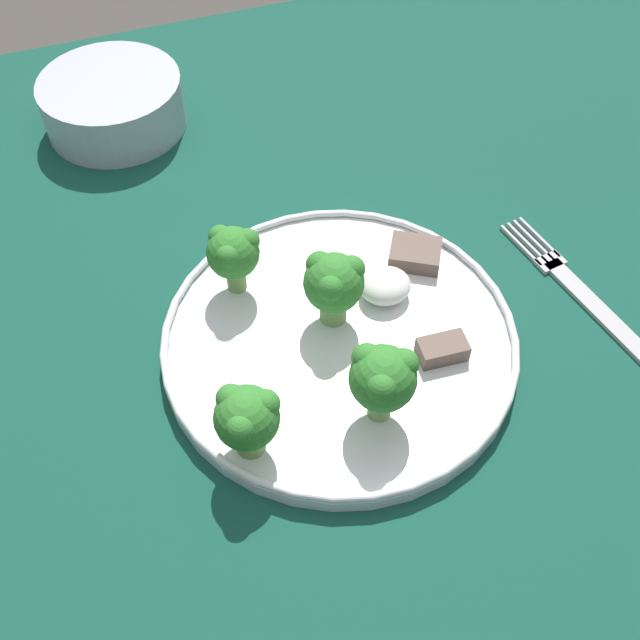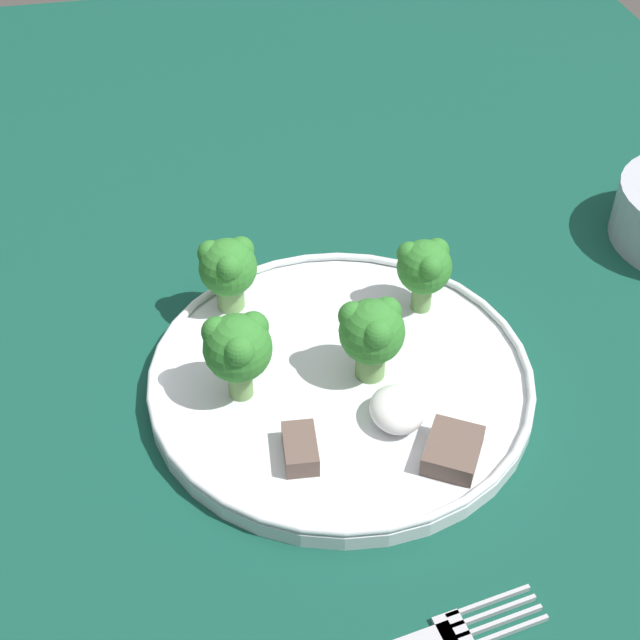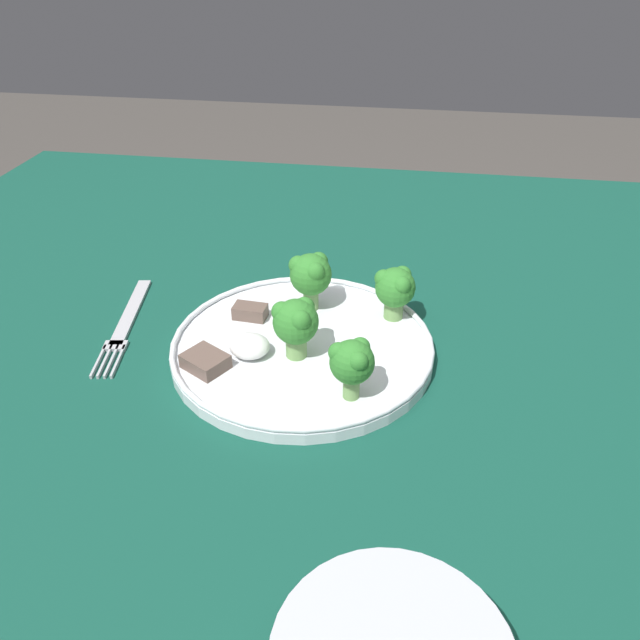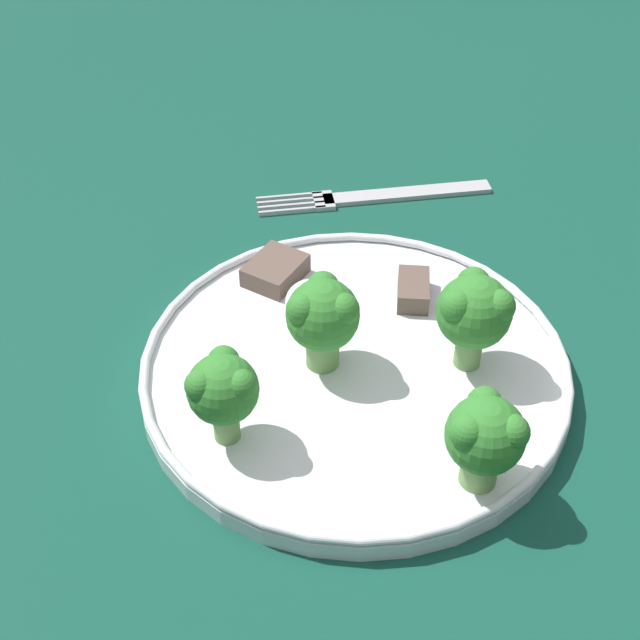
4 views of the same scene
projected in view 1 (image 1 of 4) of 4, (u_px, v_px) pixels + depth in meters
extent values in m
cube|color=#114738|center=(283.00, 422.00, 0.56)|extent=(1.36, 1.08, 0.03)
cylinder|color=brown|center=(553.00, 196.00, 1.27)|extent=(0.06, 0.06, 0.74)
cylinder|color=white|center=(339.00, 342.00, 0.58)|extent=(0.27, 0.27, 0.01)
torus|color=white|center=(340.00, 335.00, 0.57)|extent=(0.27, 0.27, 0.01)
cube|color=#B2B2B7|center=(607.00, 319.00, 0.60)|extent=(0.04, 0.14, 0.00)
cube|color=#B2B2B7|center=(550.00, 262.00, 0.63)|extent=(0.03, 0.02, 0.00)
cube|color=#B2B2B7|center=(539.00, 238.00, 0.65)|extent=(0.01, 0.05, 0.00)
cube|color=#B2B2B7|center=(533.00, 241.00, 0.65)|extent=(0.01, 0.05, 0.00)
cube|color=#B2B2B7|center=(527.00, 244.00, 0.65)|extent=(0.01, 0.05, 0.00)
cube|color=#B2B2B7|center=(521.00, 246.00, 0.65)|extent=(0.01, 0.05, 0.00)
cylinder|color=#B7BCC6|center=(113.00, 103.00, 0.73)|extent=(0.14, 0.14, 0.05)
cylinder|color=white|center=(114.00, 106.00, 0.73)|extent=(0.11, 0.11, 0.04)
cylinder|color=#709E56|center=(380.00, 402.00, 0.52)|extent=(0.02, 0.02, 0.03)
sphere|color=#337F2D|center=(383.00, 378.00, 0.50)|extent=(0.05, 0.05, 0.05)
sphere|color=#337F2D|center=(404.00, 363.00, 0.49)|extent=(0.02, 0.02, 0.02)
sphere|color=#337F2D|center=(367.00, 358.00, 0.49)|extent=(0.02, 0.02, 0.02)
sphere|color=#337F2D|center=(381.00, 387.00, 0.48)|extent=(0.02, 0.02, 0.02)
cylinder|color=#709E56|center=(250.00, 438.00, 0.51)|extent=(0.02, 0.02, 0.02)
sphere|color=#337F2D|center=(247.00, 418.00, 0.49)|extent=(0.04, 0.04, 0.04)
sphere|color=#337F2D|center=(265.00, 404.00, 0.48)|extent=(0.02, 0.02, 0.02)
sphere|color=#337F2D|center=(231.00, 399.00, 0.48)|extent=(0.02, 0.02, 0.02)
sphere|color=#337F2D|center=(241.00, 428.00, 0.47)|extent=(0.02, 0.02, 0.02)
cylinder|color=#709E56|center=(236.00, 276.00, 0.59)|extent=(0.02, 0.02, 0.03)
sphere|color=#337F2D|center=(233.00, 253.00, 0.57)|extent=(0.04, 0.04, 0.04)
sphere|color=#337F2D|center=(248.00, 240.00, 0.57)|extent=(0.02, 0.02, 0.02)
sphere|color=#337F2D|center=(220.00, 237.00, 0.57)|extent=(0.02, 0.02, 0.02)
sphere|color=#337F2D|center=(228.00, 256.00, 0.56)|extent=(0.02, 0.02, 0.02)
cylinder|color=#709E56|center=(333.00, 307.00, 0.58)|extent=(0.02, 0.02, 0.02)
sphere|color=#337F2D|center=(334.00, 283.00, 0.55)|extent=(0.05, 0.05, 0.05)
sphere|color=#337F2D|center=(351.00, 269.00, 0.55)|extent=(0.02, 0.02, 0.02)
sphere|color=#337F2D|center=(320.00, 265.00, 0.55)|extent=(0.02, 0.02, 0.02)
sphere|color=#337F2D|center=(331.00, 288.00, 0.54)|extent=(0.02, 0.02, 0.02)
cube|color=brown|center=(441.00, 347.00, 0.56)|extent=(0.04, 0.02, 0.01)
cube|color=brown|center=(415.00, 254.00, 0.62)|extent=(0.05, 0.05, 0.01)
ellipsoid|color=white|center=(385.00, 286.00, 0.59)|extent=(0.04, 0.04, 0.02)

